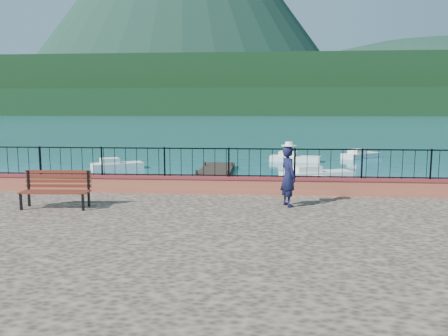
# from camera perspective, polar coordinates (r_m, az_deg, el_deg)

# --- Properties ---
(ground) EXTENTS (2000.00, 2000.00, 0.00)m
(ground) POSITION_cam_1_polar(r_m,az_deg,el_deg) (11.61, 0.84, -12.67)
(ground) COLOR #19596B
(ground) RESTS_ON ground
(parapet) EXTENTS (28.00, 0.46, 0.58)m
(parapet) POSITION_cam_1_polar(r_m,az_deg,el_deg) (14.81, 1.79, -2.25)
(parapet) COLOR #A3533B
(parapet) RESTS_ON promenade
(railing) EXTENTS (27.00, 0.05, 0.95)m
(railing) POSITION_cam_1_polar(r_m,az_deg,el_deg) (14.70, 1.80, 0.69)
(railing) COLOR black
(railing) RESTS_ON parapet
(dock) EXTENTS (2.00, 16.00, 0.30)m
(dock) POSITION_cam_1_polar(r_m,az_deg,el_deg) (23.35, -2.14, -1.94)
(dock) COLOR #2D231C
(dock) RESTS_ON ground
(far_forest) EXTENTS (900.00, 60.00, 18.00)m
(far_forest) POSITION_cam_1_polar(r_m,az_deg,el_deg) (310.91, 4.50, 8.51)
(far_forest) COLOR black
(far_forest) RESTS_ON ground
(foothills) EXTENTS (900.00, 120.00, 44.00)m
(foothills) POSITION_cam_1_polar(r_m,az_deg,el_deg) (371.31, 4.54, 10.37)
(foothills) COLOR black
(foothills) RESTS_ON ground
(companion_hill) EXTENTS (448.00, 384.00, 180.00)m
(companion_hill) POSITION_cam_1_polar(r_m,az_deg,el_deg) (611.56, 25.77, 6.49)
(companion_hill) COLOR #142D23
(companion_hill) RESTS_ON ground
(park_bench) EXTENTS (1.97, 0.73, 1.08)m
(park_bench) POSITION_cam_1_polar(r_m,az_deg,el_deg) (13.53, -21.10, -3.59)
(park_bench) COLOR black
(park_bench) RESTS_ON promenade
(person) EXTENTS (0.65, 0.77, 1.78)m
(person) POSITION_cam_1_polar(r_m,az_deg,el_deg) (12.92, 8.40, -1.08)
(person) COLOR black
(person) RESTS_ON promenade
(hat) EXTENTS (0.44, 0.44, 0.12)m
(hat) POSITION_cam_1_polar(r_m,az_deg,el_deg) (12.81, 8.48, 3.14)
(hat) COLOR white
(hat) RESTS_ON person
(boat_0) EXTENTS (3.89, 1.59, 0.80)m
(boat_0) POSITION_cam_1_polar(r_m,az_deg,el_deg) (19.35, -10.86, -3.33)
(boat_0) COLOR silver
(boat_0) RESTS_ON ground
(boat_1) EXTENTS (3.87, 3.55, 0.80)m
(boat_1) POSITION_cam_1_polar(r_m,az_deg,el_deg) (21.48, 14.10, -2.34)
(boat_1) COLOR silver
(boat_1) RESTS_ON ground
(boat_2) EXTENTS (4.47, 2.69, 0.80)m
(boat_2) POSITION_cam_1_polar(r_m,az_deg,el_deg) (26.24, 12.04, -0.50)
(boat_2) COLOR silver
(boat_2) RESTS_ON ground
(boat_3) EXTENTS (3.60, 2.80, 0.80)m
(boat_3) POSITION_cam_1_polar(r_m,az_deg,el_deg) (30.70, -13.76, 0.61)
(boat_3) COLOR silver
(boat_3) RESTS_ON ground
(boat_4) EXTENTS (4.04, 2.04, 0.80)m
(boat_4) POSITION_cam_1_polar(r_m,az_deg,el_deg) (34.70, 9.27, 1.52)
(boat_4) COLOR white
(boat_4) RESTS_ON ground
(boat_5) EXTENTS (3.67, 3.33, 0.80)m
(boat_5) POSITION_cam_1_polar(r_m,az_deg,el_deg) (38.47, 17.50, 1.85)
(boat_5) COLOR silver
(boat_5) RESTS_ON ground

